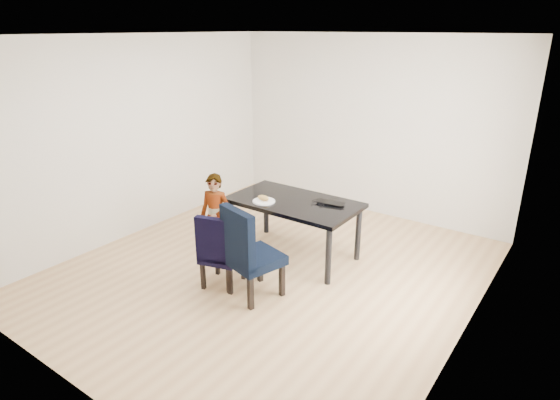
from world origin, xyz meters
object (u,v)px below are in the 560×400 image
Objects in this scene: dining_table at (294,228)px; laptop at (332,202)px; chair_right at (255,251)px; child at (216,218)px; plate at (264,201)px; chair_left at (223,249)px.

laptop reaches higher than dining_table.
chair_right reaches higher than laptop.
dining_table is 1.05m from chair_right.
child reaches higher than chair_right.
chair_right is at bearing 73.45° from laptop.
dining_table is 0.99m from child.
plate is at bearing 136.53° from chair_right.
laptop is at bearing 26.50° from dining_table.
child is at bearing 173.15° from chair_right.
chair_left is at bearing 56.20° from laptop.
plate is at bearing 76.13° from chair_left.
dining_table is 1.43× the size of child.
laptop reaches higher than plate.
child is at bearing 123.38° from chair_left.
chair_left is at bearing -56.63° from child.
dining_table is at bearing 41.65° from plate.
child is at bearing -138.15° from dining_table.
chair_left reaches higher than plate.
child reaches higher than chair_left.
child reaches higher than plate.
plate is (-0.47, 0.77, 0.23)m from chair_right.
chair_left is at bearing -103.28° from dining_table.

